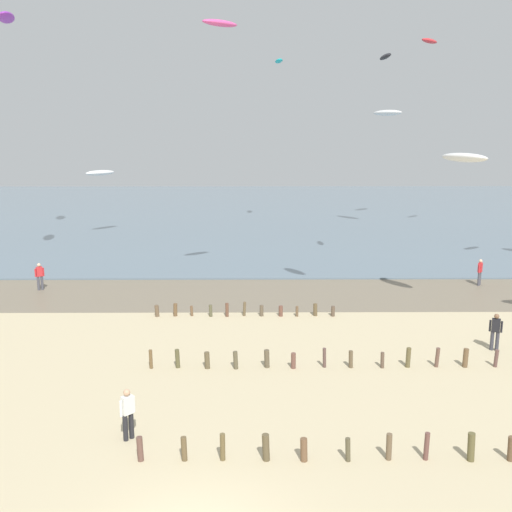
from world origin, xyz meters
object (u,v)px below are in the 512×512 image
at_px(person_mid_beach, 128,413).
at_px(kite_aloft_1, 220,23).
at_px(kite_aloft_12, 6,18).
at_px(kite_aloft_6, 464,158).
at_px(kite_aloft_0, 279,61).
at_px(kite_aloft_5, 429,41).
at_px(person_nearest_camera, 495,331).
at_px(kite_aloft_11, 385,57).
at_px(kite_aloft_3, 100,173).
at_px(person_left_flank, 480,271).
at_px(kite_aloft_4, 388,113).
at_px(person_by_waterline, 40,276).

distance_m(person_mid_beach, kite_aloft_1, 22.37).
bearing_deg(kite_aloft_12, kite_aloft_6, 55.00).
xyz_separation_m(kite_aloft_0, kite_aloft_6, (8.25, -28.89, -8.11)).
xyz_separation_m(person_mid_beach, kite_aloft_5, (21.24, 42.58, 17.49)).
relative_size(person_nearest_camera, kite_aloft_11, 0.91).
bearing_deg(kite_aloft_3, person_left_flank, 98.52).
bearing_deg(person_mid_beach, kite_aloft_1, 82.54).
xyz_separation_m(person_nearest_camera, kite_aloft_6, (-0.01, 5.42, 7.44)).
bearing_deg(kite_aloft_4, kite_aloft_1, -68.80).
xyz_separation_m(kite_aloft_4, kite_aloft_11, (-4.52, -18.56, 2.87)).
xyz_separation_m(person_nearest_camera, kite_aloft_0, (-8.26, 34.31, 15.55)).
height_order(person_mid_beach, kite_aloft_3, kite_aloft_3).
distance_m(kite_aloft_0, kite_aloft_4, 11.65).
bearing_deg(kite_aloft_6, kite_aloft_4, 143.50).
bearing_deg(kite_aloft_6, person_left_flank, 116.56).
height_order(person_by_waterline, kite_aloft_5, kite_aloft_5).
bearing_deg(kite_aloft_4, kite_aloft_0, -133.77).
bearing_deg(kite_aloft_4, kite_aloft_5, 76.45).
height_order(kite_aloft_0, kite_aloft_4, kite_aloft_0).
bearing_deg(kite_aloft_3, kite_aloft_11, 97.00).
distance_m(kite_aloft_4, kite_aloft_6, 27.91).
distance_m(person_by_waterline, kite_aloft_1, 18.60).
relative_size(person_nearest_camera, person_left_flank, 1.00).
height_order(person_nearest_camera, person_mid_beach, same).
relative_size(person_by_waterline, kite_aloft_0, 0.76).
bearing_deg(kite_aloft_1, person_left_flank, -28.68).
bearing_deg(person_nearest_camera, person_mid_beach, -152.54).
height_order(person_mid_beach, kite_aloft_11, kite_aloft_11).
bearing_deg(person_by_waterline, kite_aloft_12, 118.56).
xyz_separation_m(kite_aloft_5, kite_aloft_11, (-8.69, -20.37, -3.99)).
relative_size(kite_aloft_0, kite_aloft_11, 1.20).
bearing_deg(person_nearest_camera, kite_aloft_6, 90.11).
xyz_separation_m(person_left_flank, kite_aloft_0, (-11.98, 22.82, 15.55)).
xyz_separation_m(person_nearest_camera, kite_aloft_5, (6.40, 34.87, 17.49)).
xyz_separation_m(kite_aloft_0, kite_aloft_3, (-16.76, -4.29, -10.45)).
xyz_separation_m(person_nearest_camera, person_left_flank, (3.72, 11.49, 0.00)).
height_order(person_nearest_camera, kite_aloft_4, kite_aloft_4).
distance_m(kite_aloft_4, kite_aloft_11, 19.31).
bearing_deg(person_left_flank, kite_aloft_5, 83.45).
height_order(kite_aloft_3, kite_aloft_11, kite_aloft_11).
xyz_separation_m(person_nearest_camera, person_by_waterline, (-24.10, 10.55, 0.00)).
bearing_deg(kite_aloft_1, kite_aloft_6, -53.27).
bearing_deg(person_mid_beach, kite_aloft_0, 81.10).
xyz_separation_m(person_mid_beach, kite_aloft_1, (2.20, 16.82, 14.57)).
xyz_separation_m(kite_aloft_3, kite_aloft_11, (22.73, -15.52, 8.41)).
bearing_deg(kite_aloft_3, person_nearest_camera, 81.14).
relative_size(person_mid_beach, kite_aloft_4, 0.51).
distance_m(person_nearest_camera, kite_aloft_5, 39.53).
height_order(person_nearest_camera, kite_aloft_1, kite_aloft_1).
height_order(kite_aloft_1, kite_aloft_11, kite_aloft_1).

